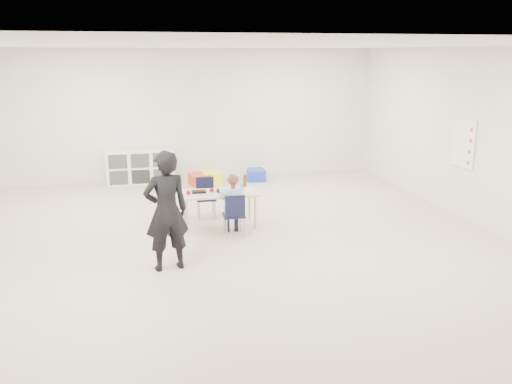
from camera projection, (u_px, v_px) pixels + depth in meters
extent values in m
plane|color=beige|center=(235.00, 246.00, 7.80)|extent=(9.00, 9.00, 0.00)
plane|color=white|center=(233.00, 45.00, 7.10)|extent=(9.00, 9.00, 0.00)
cube|color=white|center=(194.00, 115.00, 11.69)|extent=(8.00, 0.02, 2.80)
cube|color=white|center=(382.00, 279.00, 3.21)|extent=(8.00, 0.02, 2.80)
cube|color=white|center=(489.00, 140.00, 8.35)|extent=(0.02, 9.00, 2.80)
cube|color=#F5E5C4|center=(219.00, 193.00, 8.59)|extent=(1.22, 0.64, 0.03)
cube|color=black|center=(224.00, 190.00, 8.65)|extent=(0.22, 0.17, 0.03)
cube|color=black|center=(199.00, 192.00, 8.57)|extent=(0.22, 0.17, 0.03)
cube|color=white|center=(222.00, 191.00, 8.47)|extent=(0.07, 0.07, 0.10)
ellipsoid|color=tan|center=(236.00, 191.00, 8.56)|extent=(0.09, 0.09, 0.07)
sphere|color=maroon|center=(212.00, 190.00, 8.59)|extent=(0.07, 0.07, 0.07)
sphere|color=maroon|center=(188.00, 193.00, 8.42)|extent=(0.07, 0.07, 0.07)
cube|color=white|center=(140.00, 167.00, 11.47)|extent=(1.40, 0.40, 0.70)
cube|color=white|center=(463.00, 143.00, 8.95)|extent=(0.02, 0.60, 0.80)
imported|color=black|center=(166.00, 211.00, 6.79)|extent=(0.63, 0.47, 1.55)
cube|color=red|center=(199.00, 179.00, 11.37)|extent=(0.43, 0.52, 0.23)
cube|color=#FCF91A|center=(211.00, 178.00, 11.51)|extent=(0.40, 0.51, 0.24)
cube|color=#1838B7|center=(256.00, 175.00, 11.80)|extent=(0.41, 0.51, 0.24)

